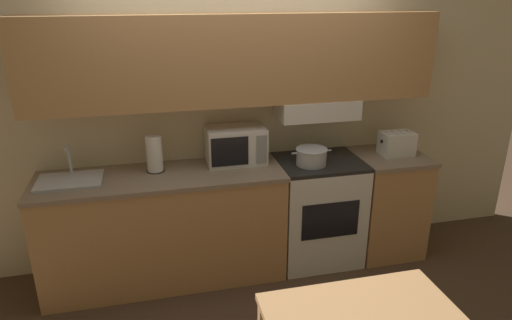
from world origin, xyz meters
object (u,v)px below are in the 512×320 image
(stove_range, at_px, (317,210))
(sink_basin, at_px, (70,180))
(microwave, at_px, (236,145))
(cooking_pot, at_px, (311,156))
(toaster, at_px, (397,143))
(paper_towel_roll, at_px, (154,154))

(stove_range, distance_m, sink_basin, 2.01)
(stove_range, distance_m, microwave, 0.92)
(cooking_pot, bearing_deg, toaster, 4.09)
(cooking_pot, height_order, paper_towel_roll, paper_towel_roll)
(sink_basin, distance_m, paper_towel_roll, 0.64)
(microwave, bearing_deg, paper_towel_roll, -176.11)
(stove_range, height_order, cooking_pot, cooking_pot)
(sink_basin, bearing_deg, microwave, 5.57)
(stove_range, distance_m, paper_towel_roll, 1.46)
(sink_basin, bearing_deg, toaster, -0.21)
(cooking_pot, distance_m, toaster, 0.79)
(cooking_pot, distance_m, sink_basin, 1.86)
(microwave, relative_size, paper_towel_roll, 1.66)
(cooking_pot, relative_size, sink_basin, 0.72)
(cooking_pot, relative_size, paper_towel_roll, 1.18)
(cooking_pot, distance_m, paper_towel_roll, 1.24)
(paper_towel_roll, bearing_deg, microwave, 3.89)
(toaster, xyz_separation_m, sink_basin, (-2.64, 0.01, -0.08))
(toaster, bearing_deg, stove_range, 179.04)
(cooking_pot, distance_m, microwave, 0.62)
(cooking_pot, relative_size, toaster, 1.17)
(cooking_pot, height_order, toaster, toaster)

